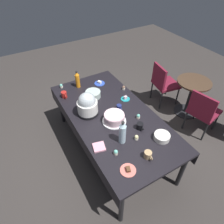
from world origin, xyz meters
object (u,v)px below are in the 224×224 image
Objects in this scene: cupcake_rose at (138,116)px; soda_bottle_orange_juice at (78,80)px; frosted_layer_cake at (114,118)px; cupcake_mint at (124,88)px; coffee_mug_tan at (148,155)px; maroon_chair_left at (163,82)px; round_cafe_table at (191,92)px; coffee_mug_navy at (119,107)px; cupcake_lemon at (136,137)px; soda_bottle_water at (122,133)px; coffee_mug_black at (140,126)px; dessert_plate_teal at (125,98)px; ceramic_snack_bowl at (162,137)px; slow_cooker at (87,105)px; cupcake_cocoa at (116,152)px; cupcake_vanilla at (61,86)px; maroon_chair_right at (203,110)px; dessert_plate_coral at (128,170)px; dessert_plate_cobalt at (100,83)px; coffee_mug_red at (64,95)px; glass_salad_bowl at (93,94)px; potluck_table at (112,118)px.

soda_bottle_orange_juice is at bearing -159.71° from cupcake_rose.
cupcake_mint is at bearing 137.88° from frosted_layer_cake.
maroon_chair_left reaches higher than coffee_mug_tan.
round_cafe_table is (0.39, 1.24, -0.28)m from cupcake_mint.
coffee_mug_navy is 1.60m from round_cafe_table.
soda_bottle_water is (-0.06, -0.17, 0.12)m from cupcake_lemon.
coffee_mug_tan is at bearing -24.57° from coffee_mug_black.
dessert_plate_teal is at bearing 127.32° from coffee_mug_navy.
ceramic_snack_bowl is at bearing 4.23° from cupcake_rose.
cupcake_rose reaches higher than dessert_plate_teal.
maroon_chair_left is at bearing 107.46° from dessert_plate_teal.
coffee_mug_black reaches higher than dessert_plate_teal.
cupcake_lemon is 1.08m from cupcake_mint.
ceramic_snack_bowl is at bearing 33.65° from slow_cooker.
dessert_plate_teal is at bearing 130.18° from frosted_layer_cake.
maroon_chair_left reaches higher than dessert_plate_teal.
cupcake_mint is at bearing 143.41° from cupcake_cocoa.
cupcake_vanilla is at bearing -164.69° from cupcake_lemon.
maroon_chair_right reaches higher than ceramic_snack_bowl.
cupcake_vanilla is at bearing -136.94° from dessert_plate_teal.
coffee_mug_navy reaches higher than cupcake_rose.
dessert_plate_coral is 0.66m from coffee_mug_black.
maroon_chair_right is (1.30, 1.63, -0.39)m from soda_bottle_orange_juice.
dessert_plate_teal is 0.86m from soda_bottle_water.
dessert_plate_cobalt is at bearing -176.37° from cupcake_rose.
cupcake_lemon is at bearing -10.76° from coffee_mug_navy.
frosted_layer_cake is 0.99× the size of soda_bottle_water.
maroon_chair_right is at bearing 79.60° from frosted_layer_cake.
dessert_plate_coral is 1.01m from coffee_mug_navy.
cupcake_lemon is 1.00× the size of cupcake_mint.
coffee_mug_navy is (0.40, -0.33, 0.01)m from cupcake_mint.
slow_cooker reaches higher than soda_bottle_orange_juice.
coffee_mug_red reaches higher than cupcake_mint.
dessert_plate_teal is (0.31, 0.40, -0.03)m from glass_salad_bowl.
ceramic_snack_bowl is 2.95× the size of cupcake_cocoa.
coffee_mug_navy is at bearing -68.95° from maroon_chair_left.
dessert_plate_teal is 0.42× the size of soda_bottle_water.
soda_bottle_water is 0.39× the size of maroon_chair_left.
slow_cooker is at bearing -36.57° from glass_salad_bowl.
coffee_mug_tan is 0.46m from coffee_mug_black.
maroon_chair_left is at bearing 128.45° from dessert_plate_coral.
slow_cooker is 5.11× the size of cupcake_rose.
maroon_chair_left is at bearing 76.80° from cupcake_vanilla.
soda_bottle_water is (0.35, -0.10, 0.09)m from frosted_layer_cake.
ceramic_snack_bowl is 2.95× the size of cupcake_vanilla.
maroon_chair_left reaches higher than potluck_table.
dessert_plate_cobalt is (-0.79, 0.21, 0.07)m from potluck_table.
ceramic_snack_bowl is at bearing 105.33° from dessert_plate_coral.
potluck_table is 7.50× the size of soda_bottle_orange_juice.
coffee_mug_red is (-1.21, -0.30, -0.10)m from soda_bottle_water.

